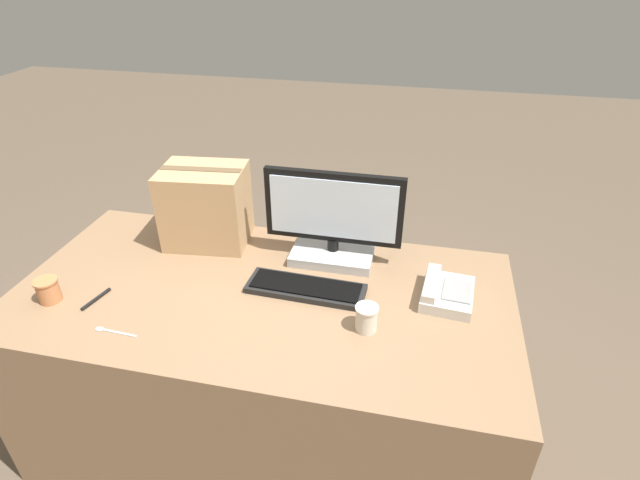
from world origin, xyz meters
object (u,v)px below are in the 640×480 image
object	(u,v)px
spoon	(110,331)
pen_marker	(96,299)
keyboard	(306,288)
paper_cup_right	(366,318)
monitor	(333,225)
paper_cup_left	(48,290)
cardboard_box	(206,206)
desk_phone	(445,293)

from	to	relation	value
spoon	pen_marker	xyz separation A→B (m)	(-0.14, 0.14, 0.00)
keyboard	paper_cup_right	bearing A→B (deg)	-30.71
monitor	keyboard	size ratio (longest dim) A/B	1.22
paper_cup_left	cardboard_box	distance (m)	0.65
cardboard_box	keyboard	bearing A→B (deg)	-28.50
monitor	paper_cup_left	size ratio (longest dim) A/B	6.12
keyboard	cardboard_box	world-z (taller)	cardboard_box
desk_phone	cardboard_box	bearing A→B (deg)	173.85
pen_marker	monitor	bearing A→B (deg)	-47.06
desk_phone	cardboard_box	size ratio (longest dim) A/B	0.66
pen_marker	paper_cup_right	bearing A→B (deg)	-74.09
paper_cup_left	spoon	size ratio (longest dim) A/B	0.57
monitor	desk_phone	size ratio (longest dim) A/B	2.26
cardboard_box	paper_cup_right	bearing A→B (deg)	-30.08
desk_phone	paper_cup_left	distance (m)	1.40
desk_phone	cardboard_box	world-z (taller)	cardboard_box
paper_cup_left	cardboard_box	world-z (taller)	cardboard_box
monitor	desk_phone	world-z (taller)	monitor
paper_cup_left	pen_marker	distance (m)	0.16
keyboard	cardboard_box	distance (m)	0.57
paper_cup_right	keyboard	bearing A→B (deg)	146.92
paper_cup_right	desk_phone	bearing A→B (deg)	41.02
desk_phone	pen_marker	xyz separation A→B (m)	(-1.21, -0.27, -0.02)
paper_cup_left	paper_cup_right	bearing A→B (deg)	4.50
keyboard	pen_marker	world-z (taller)	keyboard
desk_phone	pen_marker	size ratio (longest dim) A/B	1.81
paper_cup_right	pen_marker	distance (m)	0.96
spoon	cardboard_box	xyz separation A→B (m)	(0.09, 0.61, 0.16)
pen_marker	spoon	bearing A→B (deg)	-121.58
paper_cup_right	cardboard_box	world-z (taller)	cardboard_box
monitor	cardboard_box	size ratio (longest dim) A/B	1.50
paper_cup_right	pen_marker	size ratio (longest dim) A/B	0.70
cardboard_box	pen_marker	xyz separation A→B (m)	(-0.23, -0.47, -0.16)
paper_cup_left	spoon	bearing A→B (deg)	-19.24
cardboard_box	spoon	bearing A→B (deg)	-98.47
spoon	cardboard_box	bearing A→B (deg)	-95.40
desk_phone	paper_cup_right	bearing A→B (deg)	-133.56
paper_cup_left	cardboard_box	bearing A→B (deg)	52.60
keyboard	desk_phone	xyz separation A→B (m)	(0.49, 0.06, 0.01)
paper_cup_left	pen_marker	world-z (taller)	paper_cup_left
desk_phone	pen_marker	bearing A→B (deg)	-161.80
keyboard	spoon	size ratio (longest dim) A/B	2.87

